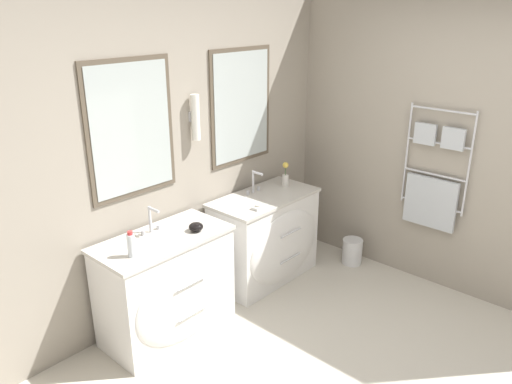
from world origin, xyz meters
TOP-DOWN VIEW (x-y plane):
  - wall_back at (0.01, 2.05)m, footprint 5.02×0.15m
  - wall_right at (1.74, 0.90)m, footprint 0.13×4.03m
  - vanity_left at (-0.39, 1.70)m, footprint 1.02×0.58m
  - vanity_right at (0.74, 1.70)m, footprint 1.02×0.58m
  - faucet_left at (-0.39, 1.86)m, footprint 0.17×0.13m
  - faucet_right at (0.74, 1.86)m, footprint 0.17×0.13m
  - toiletry_bottle at (-0.71, 1.65)m, footprint 0.05×0.05m
  - amenity_bowl at (-0.15, 1.64)m, footprint 0.11×0.11m
  - flower_vase at (1.07, 1.77)m, footprint 0.06×0.06m
  - soap_dish at (0.48, 1.58)m, footprint 0.11×0.07m
  - waste_bin at (1.52, 1.26)m, footprint 0.20×0.20m

SIDE VIEW (x-z plane):
  - waste_bin at x=1.52m, z-range 0.01..0.26m
  - vanity_left at x=-0.39m, z-range 0.00..0.82m
  - vanity_right at x=0.74m, z-range 0.00..0.82m
  - soap_dish at x=0.48m, z-range 0.81..0.85m
  - amenity_bowl at x=-0.15m, z-range 0.81..0.88m
  - toiletry_bottle at x=-0.71m, z-range 0.81..0.99m
  - flower_vase at x=1.07m, z-range 0.80..1.03m
  - faucet_left at x=-0.39m, z-range 0.81..1.02m
  - faucet_right at x=0.74m, z-range 0.81..1.02m
  - wall_right at x=1.74m, z-range -0.01..2.59m
  - wall_back at x=0.01m, z-range 0.01..2.61m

